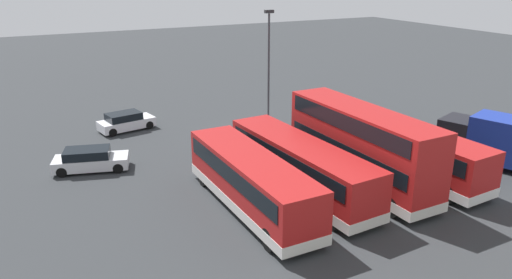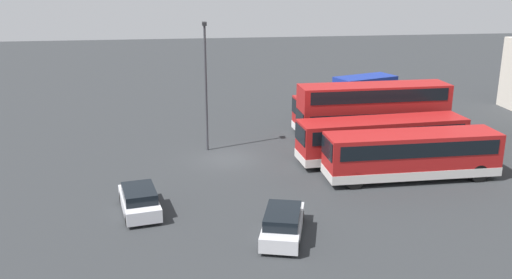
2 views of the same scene
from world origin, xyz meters
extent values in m
plane|color=#2D3033|center=(0.00, 0.00, 0.00)|extent=(140.00, 140.00, 0.00)
cube|color=#A51919|center=(-5.33, 11.13, 1.65)|extent=(3.26, 10.73, 2.60)
cube|color=silver|center=(-5.33, 11.13, 0.62)|extent=(3.30, 10.77, 0.55)
cube|color=black|center=(-5.33, 11.13, 2.25)|extent=(3.26, 9.94, 0.90)
cube|color=black|center=(-4.98, 5.81, 2.25)|extent=(2.25, 0.21, 1.10)
cylinder|color=black|center=(-3.95, 7.32, 0.55)|extent=(0.37, 1.12, 1.10)
cylinder|color=black|center=(-6.19, 7.17, 0.55)|extent=(0.37, 1.12, 1.10)
cylinder|color=black|center=(-4.47, 15.08, 0.55)|extent=(0.37, 1.12, 1.10)
cylinder|color=black|center=(-6.72, 14.93, 0.55)|extent=(0.37, 1.12, 1.10)
cube|color=#A51919|center=(-1.78, 10.86, 2.45)|extent=(2.79, 10.96, 4.20)
cube|color=silver|center=(-1.78, 10.86, 0.62)|extent=(2.83, 11.00, 0.55)
cube|color=black|center=(-1.78, 10.86, 2.25)|extent=(2.83, 10.16, 0.90)
cube|color=black|center=(-1.78, 10.86, 3.95)|extent=(2.83, 10.16, 0.90)
cube|color=black|center=(-1.66, 5.38, 2.25)|extent=(2.25, 0.11, 1.10)
cylinder|color=black|center=(-0.56, 6.83, 0.55)|extent=(0.32, 1.11, 1.10)
cylinder|color=black|center=(-2.81, 6.78, 0.55)|extent=(0.32, 1.11, 1.10)
cylinder|color=black|center=(-0.74, 14.93, 0.55)|extent=(0.32, 1.11, 1.10)
cylinder|color=black|center=(-2.99, 14.88, 0.55)|extent=(0.32, 1.11, 1.10)
cube|color=#A51919|center=(1.87, 10.26, 1.65)|extent=(3.28, 11.47, 2.60)
cube|color=silver|center=(1.87, 10.26, 0.62)|extent=(3.32, 11.51, 0.55)
cube|color=black|center=(1.87, 10.26, 2.25)|extent=(3.29, 10.68, 0.90)
cube|color=black|center=(2.24, 4.57, 2.25)|extent=(2.25, 0.21, 1.10)
cylinder|color=black|center=(3.27, 6.07, 0.55)|extent=(0.37, 1.12, 1.10)
cylinder|color=black|center=(1.02, 5.93, 0.55)|extent=(0.37, 1.12, 1.10)
cylinder|color=black|center=(2.71, 14.59, 0.55)|extent=(0.37, 1.12, 1.10)
cylinder|color=black|center=(0.47, 14.44, 0.55)|extent=(0.37, 1.12, 1.10)
cube|color=#A51919|center=(5.28, 10.92, 1.65)|extent=(2.68, 10.73, 2.60)
cube|color=silver|center=(5.28, 10.92, 0.62)|extent=(2.72, 10.77, 0.55)
cube|color=black|center=(5.28, 10.92, 2.25)|extent=(2.73, 9.93, 0.90)
cube|color=black|center=(5.35, 5.54, 2.25)|extent=(2.25, 0.09, 1.10)
cylinder|color=black|center=(6.46, 6.98, 0.55)|extent=(0.31, 1.10, 1.10)
cylinder|color=black|center=(4.21, 6.95, 0.55)|extent=(0.31, 1.10, 1.10)
cylinder|color=black|center=(6.36, 14.88, 0.55)|extent=(0.31, 1.10, 1.10)
cylinder|color=black|center=(4.11, 14.85, 0.55)|extent=(0.31, 1.10, 1.10)
cube|color=black|center=(-10.62, 10.11, 1.50)|extent=(3.03, 2.73, 2.20)
cylinder|color=black|center=(-9.56, 10.50, 0.50)|extent=(0.60, 1.04, 1.00)
cylinder|color=black|center=(-11.68, 9.73, 0.50)|extent=(0.60, 1.04, 1.00)
cube|color=silver|center=(8.06, -5.44, 0.53)|extent=(4.47, 2.54, 0.70)
cube|color=black|center=(8.26, -5.40, 1.15)|extent=(2.79, 2.08, 0.55)
cylinder|color=black|center=(6.72, -6.50, 0.32)|extent=(0.67, 0.33, 0.64)
cylinder|color=black|center=(6.43, -4.93, 0.32)|extent=(0.67, 0.33, 0.64)
cylinder|color=black|center=(9.69, -5.95, 0.32)|extent=(0.67, 0.33, 0.64)
cylinder|color=black|center=(9.39, -4.38, 0.32)|extent=(0.67, 0.33, 0.64)
cube|color=silver|center=(11.91, 1.65, 0.53)|extent=(4.85, 2.98, 0.70)
cube|color=black|center=(12.10, 1.60, 1.15)|extent=(3.06, 2.33, 0.55)
cylinder|color=black|center=(10.09, 1.34, 0.32)|extent=(0.68, 0.39, 0.64)
cylinder|color=black|center=(10.53, 2.88, 0.32)|extent=(0.68, 0.39, 0.64)
cylinder|color=black|center=(13.28, 0.43, 0.32)|extent=(0.68, 0.39, 0.64)
cylinder|color=black|center=(13.72, 1.96, 0.32)|extent=(0.68, 0.39, 0.64)
cylinder|color=#38383D|center=(-2.25, -1.23, 4.41)|extent=(0.16, 0.16, 8.83)
cube|color=#262628|center=(-2.25, -1.23, 8.98)|extent=(0.70, 0.30, 0.24)
camera|label=1|loc=(15.61, 31.79, 12.10)|focal=34.45mm
camera|label=2|loc=(36.41, -3.08, 12.55)|focal=39.43mm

